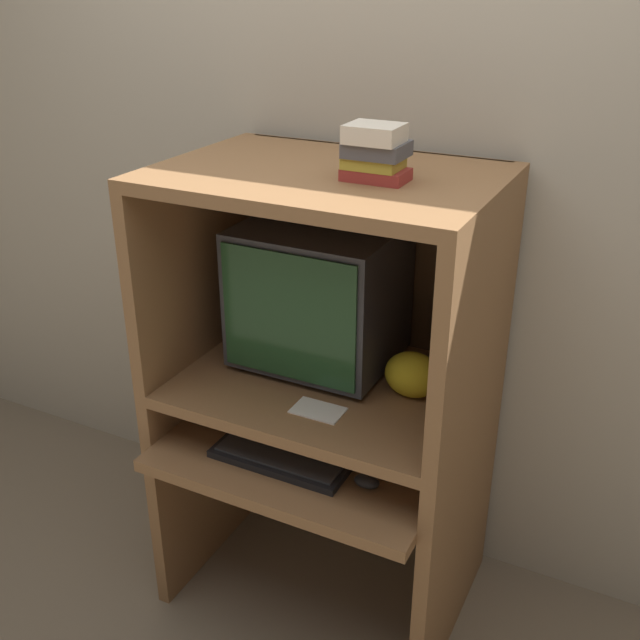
% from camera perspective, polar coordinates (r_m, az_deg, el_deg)
% --- Properties ---
extents(wall_back, '(6.00, 0.06, 2.60)m').
position_cam_1_polar(wall_back, '(2.33, 4.81, 10.97)').
color(wall_back, '#B2A893').
rests_on(wall_back, ground_plane).
extents(desk_base, '(0.90, 0.73, 0.62)m').
position_cam_1_polar(desk_base, '(2.38, -0.14, -13.42)').
color(desk_base, brown).
rests_on(desk_base, ground_plane).
extents(desk_monitor_shelf, '(0.90, 0.65, 0.16)m').
position_cam_1_polar(desk_monitor_shelf, '(2.22, 0.50, -5.35)').
color(desk_monitor_shelf, brown).
rests_on(desk_monitor_shelf, desk_base).
extents(hutch_upper, '(0.90, 0.65, 0.62)m').
position_cam_1_polar(hutch_upper, '(2.06, 0.95, 5.77)').
color(hutch_upper, brown).
rests_on(hutch_upper, desk_monitor_shelf).
extents(crt_monitor, '(0.45, 0.39, 0.43)m').
position_cam_1_polar(crt_monitor, '(2.20, -0.08, 1.99)').
color(crt_monitor, '#333338').
rests_on(crt_monitor, desk_monitor_shelf).
extents(keyboard, '(0.40, 0.15, 0.03)m').
position_cam_1_polar(keyboard, '(2.13, -2.99, -10.44)').
color(keyboard, black).
rests_on(keyboard, desk_base).
extents(mouse, '(0.07, 0.05, 0.03)m').
position_cam_1_polar(mouse, '(2.04, 3.59, -12.17)').
color(mouse, '#28282B').
rests_on(mouse, desk_base).
extents(snack_bag, '(0.16, 0.12, 0.13)m').
position_cam_1_polar(snack_bag, '(2.10, 7.06, -4.16)').
color(snack_bag, gold).
rests_on(snack_bag, desk_monitor_shelf).
extents(book_stack, '(0.16, 0.13, 0.14)m').
position_cam_1_polar(book_stack, '(1.86, 4.24, 12.61)').
color(book_stack, maroon).
rests_on(book_stack, hutch_upper).
extents(paper_card, '(0.14, 0.09, 0.00)m').
position_cam_1_polar(paper_card, '(2.05, -0.15, -6.90)').
color(paper_card, white).
rests_on(paper_card, desk_monitor_shelf).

